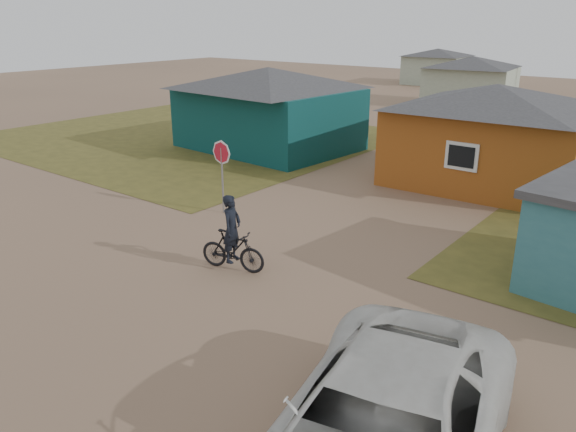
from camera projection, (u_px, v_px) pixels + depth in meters
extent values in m
plane|color=#87664D|center=(182.00, 291.00, 13.66)|extent=(120.00, 120.00, 0.00)
cube|color=brown|center=(188.00, 136.00, 31.44)|extent=(20.00, 18.00, 0.00)
cube|color=#0A3637|center=(269.00, 118.00, 28.12)|extent=(8.40, 6.54, 3.00)
pyramid|color=#333235|center=(268.00, 78.00, 27.45)|extent=(8.93, 7.08, 1.00)
cube|color=#9B4F17|center=(491.00, 146.00, 22.11)|extent=(7.21, 6.24, 3.00)
pyramid|color=#333235|center=(497.00, 96.00, 21.45)|extent=(7.72, 6.76, 0.90)
cube|color=silver|center=(462.00, 156.00, 19.81)|extent=(1.20, 0.06, 1.00)
cube|color=black|center=(461.00, 157.00, 19.79)|extent=(0.95, 0.04, 0.75)
cube|color=#A7B49A|center=(470.00, 86.00, 41.92)|extent=(6.49, 5.60, 2.80)
pyramid|color=#333235|center=(473.00, 62.00, 41.32)|extent=(7.04, 6.15, 0.80)
cube|color=#A7B49A|center=(436.00, 70.00, 55.49)|extent=(5.75, 5.28, 2.70)
pyramid|color=#333235|center=(438.00, 52.00, 54.92)|extent=(6.28, 5.81, 0.70)
cylinder|color=gray|center=(223.00, 181.00, 18.77)|extent=(0.07, 0.07, 2.24)
imported|color=black|center=(233.00, 250.00, 14.64)|extent=(1.89, 0.96, 1.09)
imported|color=black|center=(232.00, 229.00, 14.43)|extent=(0.58, 0.74, 1.79)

